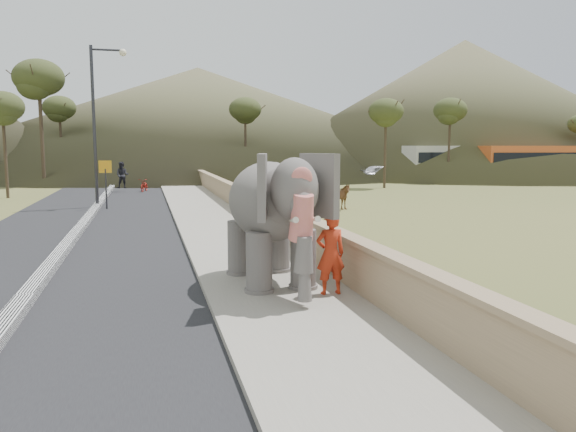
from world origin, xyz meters
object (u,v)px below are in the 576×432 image
at_px(cow, 336,197).
at_px(elephant_and_man, 270,219).
at_px(motorcyclist, 132,180).
at_px(lamppost, 100,110).

height_order(cow, elephant_and_man, elephant_and_man).
relative_size(cow, motorcyclist, 0.63).
bearing_deg(cow, elephant_and_man, -166.06).
relative_size(cow, elephant_and_man, 0.38).
xyz_separation_m(lamppost, elephant_and_man, (4.71, -17.78, -3.34)).
xyz_separation_m(elephant_and_man, motorcyclist, (-3.50, 27.38, -0.70)).
height_order(lamppost, elephant_and_man, lamppost).
xyz_separation_m(lamppost, cow, (11.16, -3.63, -4.24)).
relative_size(lamppost, motorcyclist, 3.36).
distance_m(cow, motorcyclist, 16.55).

